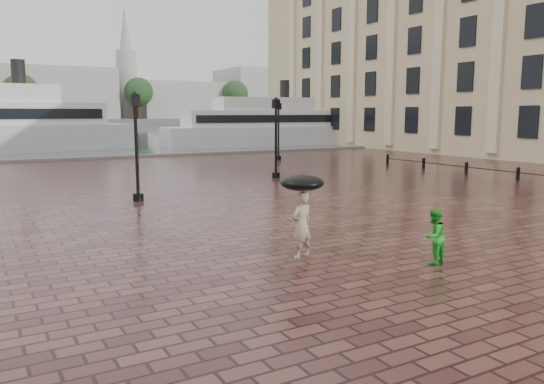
{
  "coord_description": "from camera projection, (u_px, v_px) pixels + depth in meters",
  "views": [
    {
      "loc": [
        -11.96,
        -11.92,
        3.66
      ],
      "look_at": [
        -4.52,
        1.2,
        1.4
      ],
      "focal_mm": 35.0,
      "sensor_mm": 36.0,
      "label": 1
    }
  ],
  "objects": [
    {
      "name": "bollard_row",
      "position": [
        518.0,
        173.0,
        29.0
      ],
      "size": [
        0.22,
        21.22,
        0.73
      ],
      "color": "black",
      "rests_on": "ground"
    },
    {
      "name": "far_shore",
      "position": [
        17.0,
        122.0,
        154.11
      ],
      "size": [
        300.0,
        60.0,
        2.0
      ],
      "primitive_type": "cube",
      "color": "#4C4C47",
      "rests_on": "ground"
    },
    {
      "name": "umbrella",
      "position": [
        302.0,
        183.0,
        13.25
      ],
      "size": [
        1.1,
        1.1,
        1.14
      ],
      "color": "black",
      "rests_on": "ground"
    },
    {
      "name": "adult_pedestrian",
      "position": [
        302.0,
        225.0,
        13.41
      ],
      "size": [
        0.68,
        0.51,
        1.7
      ],
      "primitive_type": "imported",
      "rotation": [
        0.0,
        0.0,
        3.32
      ],
      "color": "tan",
      "rests_on": "ground"
    },
    {
      "name": "far_trees",
      "position": [
        21.0,
        90.0,
        133.94
      ],
      "size": [
        188.0,
        8.0,
        13.5
      ],
      "color": "#2D2119",
      "rests_on": "ground"
    },
    {
      "name": "distant_skyline",
      "position": [
        185.0,
        94.0,
        167.75
      ],
      "size": [
        102.5,
        22.0,
        33.0
      ],
      "color": "#9C9994",
      "rests_on": "ground"
    },
    {
      "name": "quay_edge",
      "position": [
        137.0,
        157.0,
        44.16
      ],
      "size": [
        80.0,
        0.6,
        0.3
      ],
      "primitive_type": "cube",
      "color": "slate",
      "rests_on": "ground"
    },
    {
      "name": "ferry_far",
      "position": [
        263.0,
        126.0,
        59.41
      ],
      "size": [
        22.65,
        7.22,
        7.31
      ],
      "rotation": [
        0.0,
        0.0,
        -0.09
      ],
      "color": "silver",
      "rests_on": "ground"
    },
    {
      "name": "ground",
      "position": [
        416.0,
        230.0,
        16.63
      ],
      "size": [
        300.0,
        300.0,
        0.0
      ],
      "primitive_type": "plane",
      "color": "#341817",
      "rests_on": "ground"
    },
    {
      "name": "street_lamps",
      "position": [
        178.0,
        136.0,
        30.61
      ],
      "size": [
        21.44,
        14.44,
        4.4
      ],
      "color": "black",
      "rests_on": "ground"
    },
    {
      "name": "harbour_water",
      "position": [
        46.0,
        133.0,
        95.77
      ],
      "size": [
        240.0,
        240.0,
        0.0
      ],
      "primitive_type": "plane",
      "color": "#495359",
      "rests_on": "ground"
    },
    {
      "name": "child_pedestrian",
      "position": [
        434.0,
        236.0,
        12.89
      ],
      "size": [
        0.77,
        0.66,
        1.36
      ],
      "primitive_type": "imported",
      "rotation": [
        0.0,
        0.0,
        3.38
      ],
      "color": "green",
      "rests_on": "ground"
    }
  ]
}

